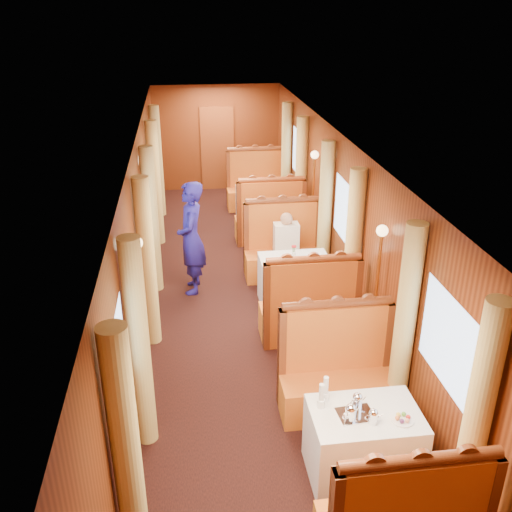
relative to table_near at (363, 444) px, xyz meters
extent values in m
cube|color=brown|center=(-0.75, 9.47, 0.62)|extent=(0.80, 0.04, 2.00)
cube|color=white|center=(0.00, 0.00, 0.00)|extent=(1.05, 0.72, 0.75)
cube|color=#B83B14|center=(0.00, -1.17, 0.48)|extent=(1.30, 0.12, 0.80)
cylinder|color=brown|center=(0.00, -1.17, 0.92)|extent=(1.23, 0.10, 0.10)
cube|color=#B83B14|center=(0.00, 0.95, -0.15)|extent=(1.30, 0.55, 0.45)
cube|color=#B83B14|center=(0.00, 1.17, 0.48)|extent=(1.30, 0.12, 0.80)
cylinder|color=brown|center=(0.00, 1.17, 0.92)|extent=(1.23, 0.10, 0.10)
cube|color=white|center=(0.00, 3.50, 0.00)|extent=(1.05, 0.72, 0.75)
cube|color=#B83B14|center=(0.00, 2.55, -0.15)|extent=(1.30, 0.55, 0.45)
cube|color=#B83B14|center=(0.00, 2.33, 0.48)|extent=(1.30, 0.12, 0.80)
cylinder|color=brown|center=(0.00, 2.33, 0.92)|extent=(1.23, 0.10, 0.10)
cube|color=#B83B14|center=(0.00, 4.45, -0.15)|extent=(1.30, 0.55, 0.45)
cube|color=#B83B14|center=(0.00, 4.67, 0.48)|extent=(1.30, 0.12, 0.80)
cylinder|color=brown|center=(0.00, 4.67, 0.92)|extent=(1.23, 0.10, 0.10)
cube|color=white|center=(0.00, 7.00, 0.00)|extent=(1.05, 0.72, 0.75)
cube|color=#B83B14|center=(0.00, 6.05, -0.15)|extent=(1.30, 0.55, 0.45)
cube|color=#B83B14|center=(0.00, 5.83, 0.48)|extent=(1.30, 0.12, 0.80)
cylinder|color=brown|center=(0.00, 5.83, 0.92)|extent=(1.23, 0.10, 0.10)
cube|color=#B83B14|center=(0.00, 7.95, -0.15)|extent=(1.30, 0.55, 0.45)
cube|color=#B83B14|center=(0.00, 8.16, 0.48)|extent=(1.30, 0.12, 0.80)
cylinder|color=brown|center=(0.00, 8.16, 0.92)|extent=(1.23, 0.10, 0.10)
cube|color=silver|center=(-0.11, -0.02, 0.38)|extent=(0.36, 0.29, 0.01)
cylinder|color=white|center=(0.30, -0.15, 0.38)|extent=(0.21, 0.21, 0.01)
cylinder|color=white|center=(-0.41, 0.14, 0.42)|extent=(0.08, 0.08, 0.08)
cylinder|color=white|center=(-0.41, 0.14, 0.55)|extent=(0.05, 0.05, 0.18)
cylinder|color=white|center=(-0.34, 0.25, 0.42)|extent=(0.08, 0.08, 0.08)
cylinder|color=white|center=(-0.34, 0.25, 0.55)|extent=(0.05, 0.05, 0.18)
cylinder|color=silver|center=(-0.03, 3.46, 0.45)|extent=(0.06, 0.06, 0.14)
cylinder|color=silver|center=(-0.02, 6.98, 0.45)|extent=(0.06, 0.06, 0.14)
cylinder|color=tan|center=(-2.13, -0.78, 0.80)|extent=(0.22, 0.22, 2.35)
cylinder|color=tan|center=(-2.13, 0.78, 0.80)|extent=(0.22, 0.22, 2.35)
cylinder|color=tan|center=(0.63, -0.78, 0.80)|extent=(0.22, 0.22, 2.35)
cylinder|color=tan|center=(0.63, 0.78, 0.80)|extent=(0.22, 0.22, 2.35)
cylinder|color=tan|center=(-2.13, 2.72, 0.80)|extent=(0.22, 0.22, 2.35)
cylinder|color=tan|center=(-2.13, 4.28, 0.80)|extent=(0.22, 0.22, 2.35)
cylinder|color=tan|center=(0.63, 2.72, 0.80)|extent=(0.22, 0.22, 2.35)
cylinder|color=tan|center=(0.63, 4.28, 0.80)|extent=(0.22, 0.22, 2.35)
cylinder|color=tan|center=(-2.13, 6.22, 0.80)|extent=(0.22, 0.22, 2.35)
cylinder|color=tan|center=(-2.13, 7.78, 0.80)|extent=(0.22, 0.22, 2.35)
cylinder|color=tan|center=(0.63, 6.22, 0.80)|extent=(0.22, 0.22, 2.35)
cylinder|color=tan|center=(0.63, 7.78, 0.80)|extent=(0.22, 0.22, 2.35)
cylinder|color=#BF8C3F|center=(-2.15, 1.75, 0.55)|extent=(0.04, 0.04, 1.85)
sphere|color=#FFD18C|center=(-2.15, 1.75, 1.50)|extent=(0.14, 0.14, 0.14)
cylinder|color=#BF8C3F|center=(0.65, 1.75, 0.55)|extent=(0.04, 0.04, 1.85)
sphere|color=#FFD18C|center=(0.65, 1.75, 1.50)|extent=(0.14, 0.14, 0.14)
cylinder|color=#BF8C3F|center=(-2.15, 5.25, 0.55)|extent=(0.04, 0.04, 1.85)
sphere|color=#FFD18C|center=(-2.15, 5.25, 1.50)|extent=(0.14, 0.14, 0.14)
cylinder|color=#BF8C3F|center=(0.65, 5.25, 0.55)|extent=(0.04, 0.04, 1.85)
sphere|color=#FFD18C|center=(0.65, 5.25, 1.50)|extent=(0.14, 0.14, 0.14)
imported|color=navy|center=(-1.53, 4.15, 0.53)|extent=(0.47, 0.68, 1.82)
cube|color=beige|center=(0.00, 4.27, 0.38)|extent=(0.40, 0.24, 0.55)
sphere|color=tan|center=(0.00, 4.27, 0.74)|extent=(0.20, 0.20, 0.20)
cube|color=beige|center=(0.00, 4.10, 0.15)|extent=(0.36, 0.30, 0.14)
camera|label=1|loc=(-1.60, -4.12, 3.97)|focal=40.00mm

